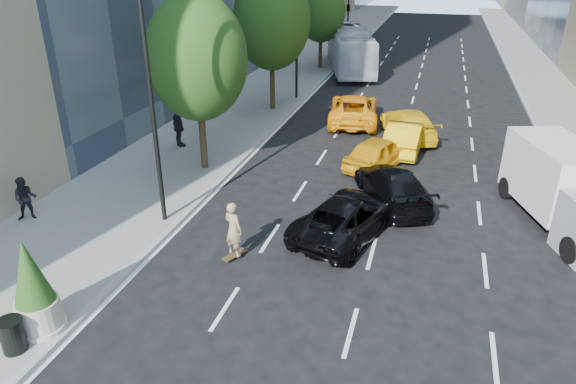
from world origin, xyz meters
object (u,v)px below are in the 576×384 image
(city_bus, at_px, (350,49))
(trash_can, at_px, (12,336))
(black_sedan_lincoln, at_px, (347,217))
(skateboarder, at_px, (234,233))
(planter_shrub, at_px, (33,288))
(black_sedan_mercedes, at_px, (392,186))
(box_truck, at_px, (564,188))

(city_bus, height_order, trash_can, city_bus)
(black_sedan_lincoln, xyz_separation_m, city_bus, (-4.76, 27.53, 1.01))
(skateboarder, relative_size, planter_shrub, 0.71)
(trash_can, bearing_deg, black_sedan_mercedes, 54.60)
(black_sedan_mercedes, xyz_separation_m, trash_can, (-7.87, -11.08, -0.14))
(skateboarder, xyz_separation_m, city_bus, (-1.60, 30.03, 0.78))
(trash_can, bearing_deg, skateboarder, 58.11)
(black_sedan_mercedes, xyz_separation_m, city_bus, (-6.00, 24.53, 0.99))
(trash_can, bearing_deg, city_bus, 86.99)
(city_bus, xyz_separation_m, trash_can, (-1.87, -35.61, -1.13))
(skateboarder, bearing_deg, black_sedan_lincoln, -117.97)
(black_sedan_mercedes, height_order, trash_can, black_sedan_mercedes)
(black_sedan_lincoln, xyz_separation_m, box_truck, (7.15, 2.90, 0.73))
(black_sedan_lincoln, height_order, box_truck, box_truck)
(trash_can, xyz_separation_m, planter_shrub, (0.07, 0.85, 0.81))
(planter_shrub, bearing_deg, black_sedan_mercedes, 52.68)
(black_sedan_lincoln, bearing_deg, black_sedan_mercedes, -95.25)
(black_sedan_mercedes, bearing_deg, trash_can, 30.58)
(city_bus, bearing_deg, planter_shrub, -108.81)
(skateboarder, height_order, planter_shrub, planter_shrub)
(skateboarder, relative_size, trash_can, 2.20)
(skateboarder, distance_m, black_sedan_mercedes, 7.04)
(black_sedan_mercedes, distance_m, trash_can, 13.59)
(box_truck, relative_size, planter_shrub, 2.39)
(city_bus, height_order, box_truck, city_bus)
(black_sedan_mercedes, distance_m, city_bus, 25.28)
(skateboarder, bearing_deg, planter_shrub, 78.06)
(black_sedan_mercedes, height_order, planter_shrub, planter_shrub)
(black_sedan_mercedes, height_order, city_bus, city_bus)
(box_truck, bearing_deg, black_sedan_lincoln, -176.69)
(black_sedan_lincoln, distance_m, box_truck, 7.75)
(black_sedan_mercedes, xyz_separation_m, box_truck, (5.92, -0.10, 0.71))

